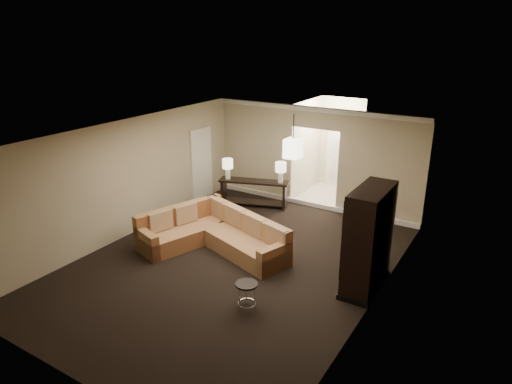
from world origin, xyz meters
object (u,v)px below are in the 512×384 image
Objects in this scene: drink_table at (247,290)px; person at (349,164)px; console_table at (254,191)px; armoire at (368,241)px; sectional_sofa at (215,234)px; coffee_table at (225,230)px.

person is (-0.67, 6.79, 0.55)m from drink_table.
console_table is 4.83m from armoire.
sectional_sofa is at bearing -176.89° from armoire.
drink_table is (-1.57, -1.79, -0.62)m from armoire.
coffee_table is 2.99m from drink_table.
person reaches higher than coffee_table.
sectional_sofa is 0.62m from coffee_table.
armoire is at bearing 21.35° from sectional_sofa.
drink_table is (1.89, -1.61, 0.02)m from sectional_sofa.
coffee_table is 0.67× the size of person.
armoire is at bearing 48.86° from drink_table.
armoire reaches higher than person.
coffee_table is (-0.13, 0.59, -0.14)m from sectional_sofa.
console_table is 3.13m from person.
console_table is (-0.50, 2.12, 0.25)m from coffee_table.
console_table is at bearing 120.34° from drink_table.
drink_table is at bearing -78.45° from console_table.
console_table is 0.97× the size of armoire.
drink_table reaches higher than coffee_table.
coffee_table is 0.59× the size of armoire.
coffee_table is 4.85m from person.
drink_table is (2.02, -2.19, 0.16)m from coffee_table.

